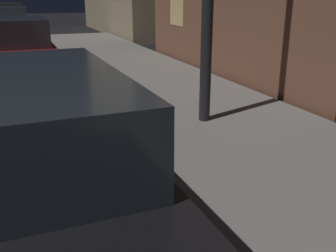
% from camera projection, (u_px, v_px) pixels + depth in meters
% --- Properties ---
extents(car_black, '(2.06, 4.58, 1.43)m').
position_uv_depth(car_black, '(13.00, 177.00, 2.75)').
color(car_black, black).
rests_on(car_black, ground).
extents(car_red, '(2.12, 4.26, 1.43)m').
position_uv_depth(car_red, '(8.00, 54.00, 8.35)').
color(car_red, maroon).
rests_on(car_red, ground).
extents(car_white, '(2.10, 4.37, 1.43)m').
position_uv_depth(car_white, '(7.00, 28.00, 14.21)').
color(car_white, silver).
rests_on(car_white, ground).
extents(car_yellow_cab, '(2.05, 4.10, 1.43)m').
position_uv_depth(car_yellow_cab, '(6.00, 18.00, 19.76)').
color(car_yellow_cab, gold).
rests_on(car_yellow_cab, ground).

